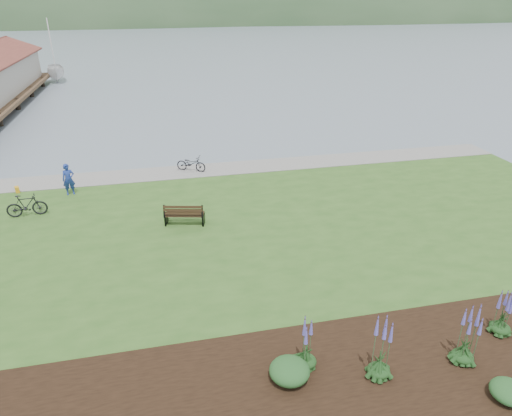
{
  "coord_description": "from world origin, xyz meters",
  "views": [
    {
      "loc": [
        -4.17,
        -18.34,
        9.81
      ],
      "look_at": [
        -0.18,
        -0.7,
        1.3
      ],
      "focal_mm": 32.0,
      "sensor_mm": 36.0,
      "label": 1
    }
  ],
  "objects_px": {
    "park_bench": "(184,214)",
    "person": "(68,177)",
    "sailboat": "(58,81)",
    "bicycle_a": "(191,164)"
  },
  "relations": [
    {
      "from": "sailboat",
      "to": "bicycle_a",
      "type": "bearing_deg",
      "value": -80.12
    },
    {
      "from": "park_bench",
      "to": "person",
      "type": "relative_size",
      "value": 0.96
    },
    {
      "from": "person",
      "to": "bicycle_a",
      "type": "distance_m",
      "value": 6.75
    },
    {
      "from": "park_bench",
      "to": "sailboat",
      "type": "bearing_deg",
      "value": 119.34
    },
    {
      "from": "bicycle_a",
      "to": "sailboat",
      "type": "bearing_deg",
      "value": 47.33
    },
    {
      "from": "park_bench",
      "to": "person",
      "type": "xyz_separation_m",
      "value": [
        -5.47,
        4.79,
        0.43
      ]
    },
    {
      "from": "park_bench",
      "to": "sailboat",
      "type": "xyz_separation_m",
      "value": [
        -12.1,
        43.07,
        -0.93
      ]
    },
    {
      "from": "park_bench",
      "to": "bicycle_a",
      "type": "xyz_separation_m",
      "value": [
        0.95,
        6.82,
        -0.07
      ]
    },
    {
      "from": "person",
      "to": "sailboat",
      "type": "bearing_deg",
      "value": 86.77
    },
    {
      "from": "park_bench",
      "to": "bicycle_a",
      "type": "bearing_deg",
      "value": 95.76
    }
  ]
}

